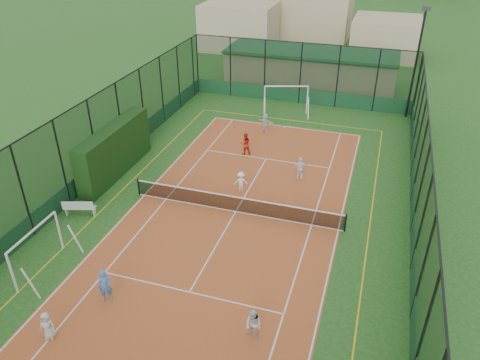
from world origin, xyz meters
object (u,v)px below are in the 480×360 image
object	(u,v)px
floodlight_ne	(416,65)
child_far_back	(265,123)
child_far_left	(241,181)
child_near_left	(47,326)
clubhouse	(311,68)
futsal_goal_near	(37,251)
coach	(245,144)
child_near_mid	(105,286)
futsal_goal_far	(286,100)
white_bench	(80,207)
child_near_right	(253,325)
child_far_right	(300,169)

from	to	relation	value
floodlight_ne	child_far_back	distance (m)	11.99
child_far_left	floodlight_ne	bearing A→B (deg)	-141.30
child_near_left	child_far_back	distance (m)	21.02
clubhouse	child_far_back	bearing A→B (deg)	-95.94
floodlight_ne	futsal_goal_near	size ratio (longest dim) A/B	2.53
child_near_left	child_far_left	xyz separation A→B (m)	(3.73, 12.40, -0.01)
child_far_left	coach	xyz separation A→B (m)	(-1.13, 4.49, 0.15)
floodlight_ne	futsal_goal_near	bearing A→B (deg)	-123.36
child_near_mid	child_near_left	bearing A→B (deg)	-144.82
child_near_left	clubhouse	bearing A→B (deg)	69.44
futsal_goal_far	child_far_left	distance (m)	12.26
child_far_left	white_bench	bearing A→B (deg)	14.09
futsal_goal_near	child_near_left	size ratio (longest dim) A/B	2.67
child_near_left	child_far_back	bearing A→B (deg)	68.70
futsal_goal_near	child_near_right	xyz separation A→B (m)	(10.24, -0.87, -0.35)
child_near_right	child_far_back	world-z (taller)	child_near_right
child_near_left	coach	distance (m)	17.09
clubhouse	futsal_goal_far	world-z (taller)	clubhouse
child_far_back	white_bench	bearing A→B (deg)	80.13
child_far_right	clubhouse	bearing A→B (deg)	-96.14
clubhouse	futsal_goal_far	bearing A→B (deg)	-94.20
floodlight_ne	clubhouse	xyz separation A→B (m)	(-8.60, 5.40, -2.55)
child_near_right	child_far_left	size ratio (longest dim) A/B	1.15
child_near_right	child_far_back	bearing A→B (deg)	131.49
clubhouse	child_near_right	size ratio (longest dim) A/B	10.97
floodlight_ne	futsal_goal_far	distance (m)	9.88
child_near_left	coach	size ratio (longest dim) A/B	0.82
clubhouse	child_near_left	size ratio (longest dim) A/B	12.44
clubhouse	child_near_left	bearing A→B (deg)	-97.29
child_far_right	coach	xyz separation A→B (m)	(-4.12, 2.25, -0.01)
white_bench	child_near_left	world-z (taller)	child_near_left
futsal_goal_far	child_near_mid	xyz separation A→B (m)	(-2.53, -22.25, -0.33)
white_bench	child_far_right	world-z (taller)	child_far_right
child_far_right	coach	world-z (taller)	child_far_right
futsal_goal_far	child_far_back	distance (m)	3.91
white_bench	child_far_back	distance (m)	14.87
white_bench	coach	bearing A→B (deg)	38.63
child_far_right	child_far_back	world-z (taller)	child_far_right
floodlight_ne	clubhouse	distance (m)	10.47
child_far_left	futsal_goal_near	bearing A→B (deg)	35.09
child_near_mid	child_far_left	bearing A→B (deg)	43.52
futsal_goal_near	child_near_mid	size ratio (longest dim) A/B	2.11
clubhouse	child_far_left	distance (m)	19.86
child_near_right	white_bench	bearing A→B (deg)	-177.16
child_near_right	child_near_left	bearing A→B (deg)	-134.72
clubhouse	coach	world-z (taller)	clubhouse
child_near_mid	child_far_back	distance (m)	18.52
futsal_goal_far	child_near_mid	bearing A→B (deg)	-113.77
futsal_goal_near	coach	xyz separation A→B (m)	(5.45, 13.70, -0.29)
child_far_back	futsal_goal_near	bearing A→B (deg)	88.39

